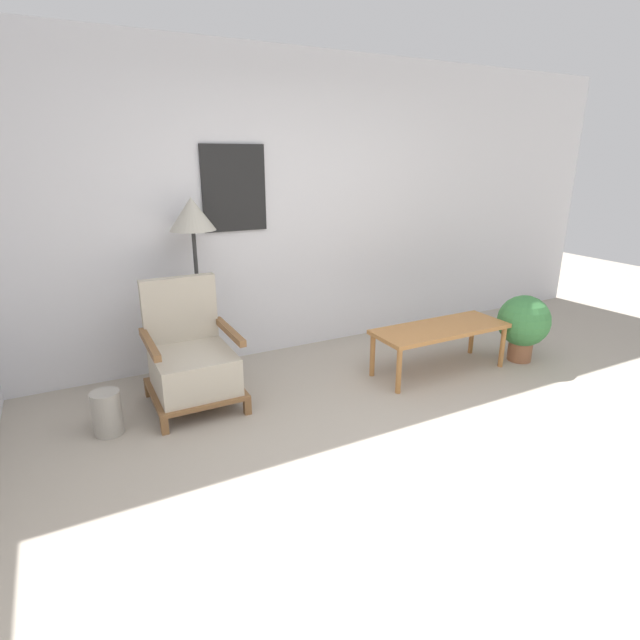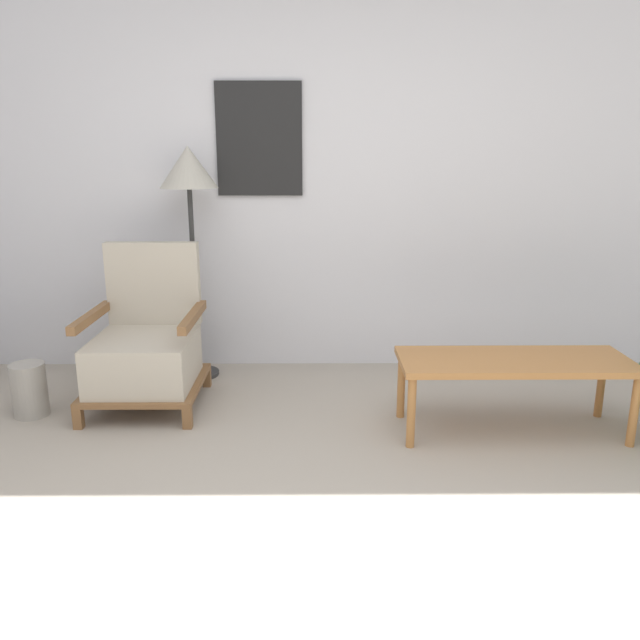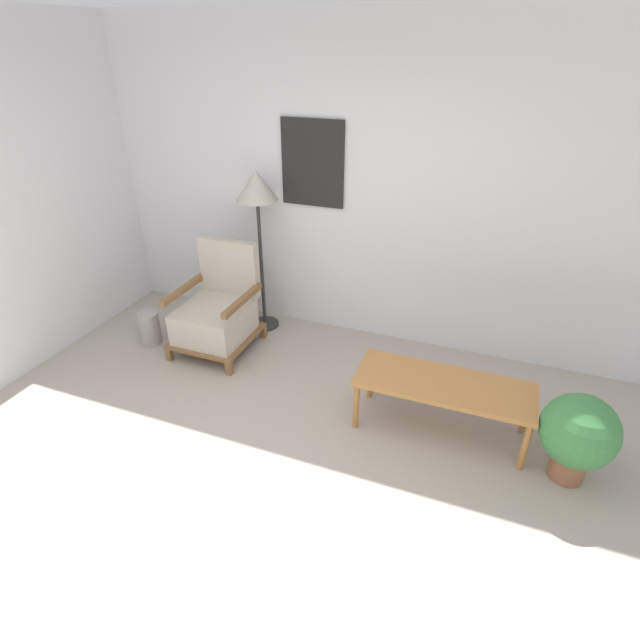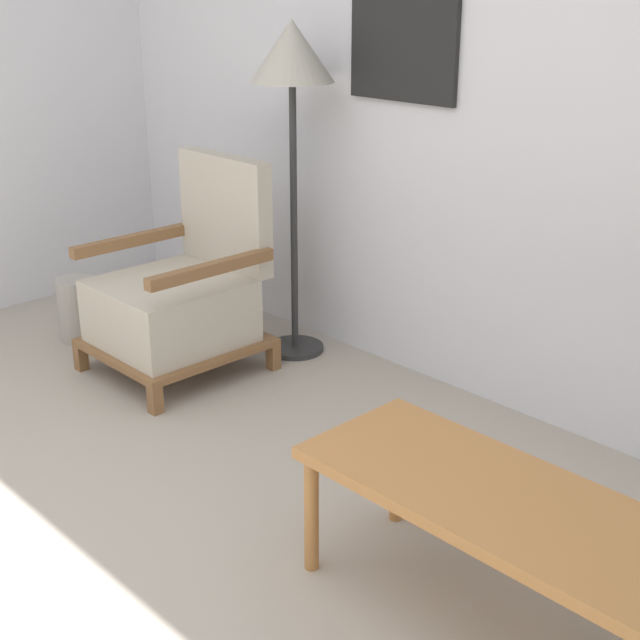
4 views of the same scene
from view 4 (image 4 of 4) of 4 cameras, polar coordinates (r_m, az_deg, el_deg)
The scene contains 5 objects.
wall_back at distance 3.56m, azimuth 11.12°, elevation 15.58°, with size 8.00×0.09×2.70m.
armchair at distance 4.01m, azimuth -8.91°, elevation 1.55°, with size 0.65×0.69×0.94m.
floor_lamp at distance 3.95m, azimuth -1.79°, elevation 15.55°, with size 0.37×0.37×1.51m.
coffee_table at distance 2.41m, azimuth 12.32°, elevation -12.14°, with size 1.22×0.46×0.41m.
vase at distance 4.51m, azimuth -15.23°, elevation 0.67°, with size 0.19×0.19×0.31m, color #9E998E.
Camera 4 is at (2.06, -0.45, 1.68)m, focal length 50.00 mm.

